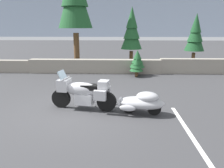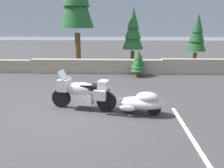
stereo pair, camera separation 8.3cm
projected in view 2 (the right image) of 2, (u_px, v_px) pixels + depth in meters
ground_plane at (75, 110)px, 7.54m from camera, size 80.00×80.00×0.00m
stone_guard_wall at (103, 66)px, 13.47m from camera, size 24.00×0.57×0.90m
distant_ridgeline at (119, 15)px, 98.53m from camera, size 240.00×80.00×16.00m
touring_motorcycle at (83, 92)px, 7.47m from camera, size 2.30×1.00×1.33m
car_shaped_trailer at (142, 102)px, 7.08m from camera, size 2.23×0.98×0.76m
pine_tree_secondary at (197, 34)px, 14.61m from camera, size 1.31×1.31×3.65m
pine_tree_far_right at (133, 30)px, 14.43m from camera, size 1.40×1.40×4.07m
pine_sapling_near at (138, 60)px, 12.66m from camera, size 0.86×0.86×1.48m
pine_sapling_farther at (138, 65)px, 12.38m from camera, size 0.77×0.77×1.04m
parking_stripe_marker at (188, 132)px, 5.94m from camera, size 0.12×3.60×0.01m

